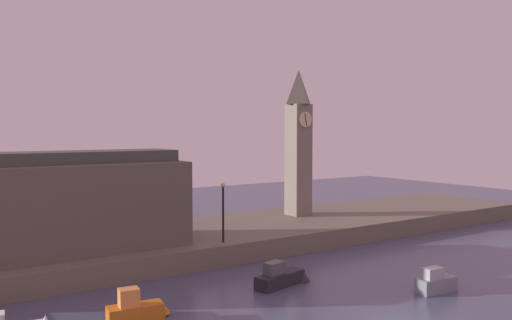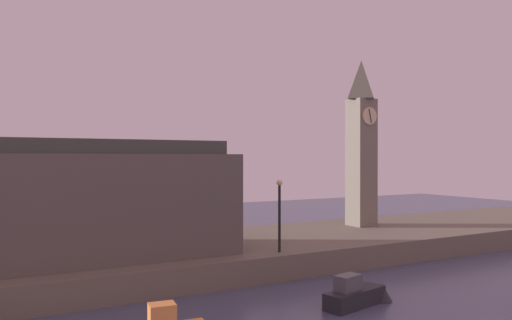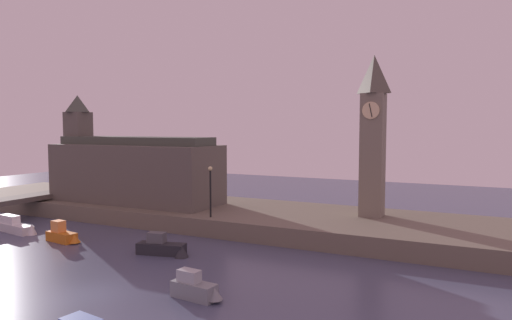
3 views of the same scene
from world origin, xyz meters
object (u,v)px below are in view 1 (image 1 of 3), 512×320
object	(u,v)px
boat_barge_dark	(283,277)
parliament_hall	(38,203)
boat_patrol_orange	(139,309)
boat_cruiser_grey	(438,282)
streetlamp	(223,205)
clock_tower	(298,140)

from	to	relation	value
boat_barge_dark	parliament_hall	bearing A→B (deg)	139.28
parliament_hall	boat_barge_dark	size ratio (longest dim) A/B	4.31
boat_patrol_orange	boat_cruiser_grey	bearing A→B (deg)	-18.95
streetlamp	boat_patrol_orange	xyz separation A→B (m)	(-9.23, -7.27, -3.61)
boat_cruiser_grey	boat_patrol_orange	world-z (taller)	boat_patrol_orange
streetlamp	boat_patrol_orange	world-z (taller)	streetlamp
streetlamp	boat_cruiser_grey	bearing A→B (deg)	-61.26
clock_tower	streetlamp	bearing A→B (deg)	-151.57
clock_tower	boat_barge_dark	distance (m)	19.52
parliament_hall	boat_patrol_orange	bearing A→B (deg)	-77.25
streetlamp	boat_cruiser_grey	world-z (taller)	streetlamp
clock_tower	boat_patrol_orange	distance (m)	26.65
parliament_hall	boat_patrol_orange	world-z (taller)	parliament_hall
parliament_hall	streetlamp	xyz separation A→B (m)	(11.67, -3.54, -0.67)
boat_barge_dark	boat_patrol_orange	size ratio (longest dim) A/B	1.24
parliament_hall	boat_patrol_orange	xyz separation A→B (m)	(2.45, -10.82, -4.29)
parliament_hall	boat_cruiser_grey	distance (m)	25.26
clock_tower	parliament_hall	xyz separation A→B (m)	(-23.77, -3.01, -3.75)
parliament_hall	boat_barge_dark	world-z (taller)	parliament_hall
clock_tower	boat_barge_dark	world-z (taller)	clock_tower
boat_cruiser_grey	boat_barge_dark	xyz separation A→B (m)	(-6.78, 6.12, -0.03)
streetlamp	boat_barge_dark	world-z (taller)	streetlamp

